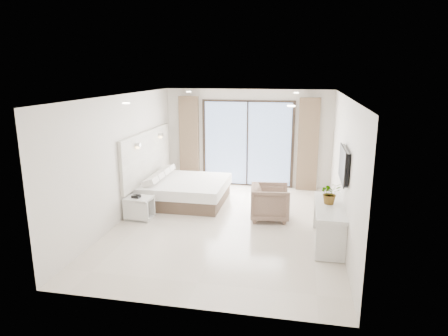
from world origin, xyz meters
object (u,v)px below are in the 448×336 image
Objects in this scene: console_desk at (329,215)px; bed at (185,191)px; armchair at (270,201)px; nightstand at (139,208)px.

bed is at bearing 151.01° from console_desk.
armchair reaches higher than bed.
console_desk is at bearing -2.80° from nightstand.
bed is at bearing 64.62° from armchair.
console_desk is 1.62m from armchair.
armchair is (2.81, 0.58, 0.17)m from nightstand.
nightstand is 2.87m from armchair.
nightstand is 0.35× the size of console_desk.
armchair is (-1.18, 1.10, -0.15)m from console_desk.
nightstand is at bearing 95.51° from armchair.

